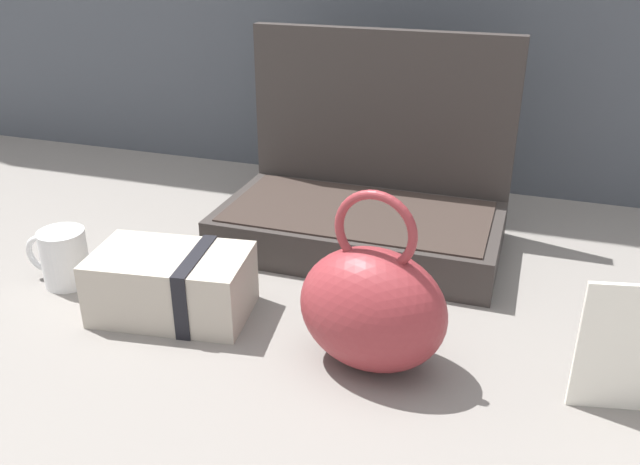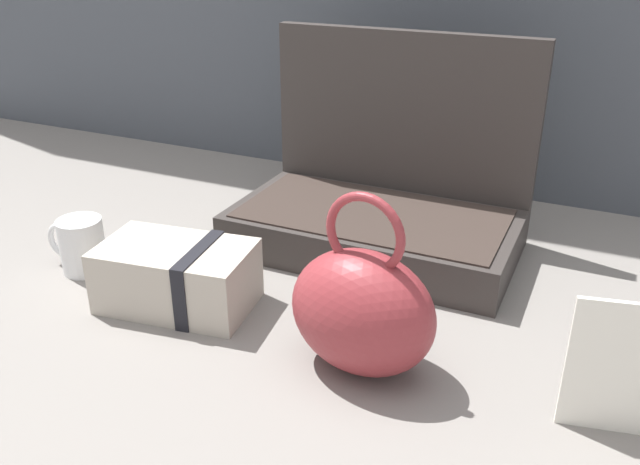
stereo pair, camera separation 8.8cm
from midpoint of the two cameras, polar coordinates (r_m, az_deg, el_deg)
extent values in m
plane|color=slate|center=(0.96, 3.51, -6.78)|extent=(6.00, 6.00, 0.00)
cube|color=#332D2B|center=(1.11, 6.76, -0.13)|extent=(0.46, 0.25, 0.07)
cube|color=#332823|center=(1.10, 6.85, 1.57)|extent=(0.43, 0.22, 0.00)
cube|color=#332D2B|center=(1.19, 9.20, 8.45)|extent=(0.46, 0.02, 0.35)
ellipsoid|color=maroon|center=(0.81, 6.79, -6.90)|extent=(0.20, 0.15, 0.16)
torus|color=maroon|center=(0.76, 7.18, -0.21)|extent=(0.10, 0.02, 0.10)
cube|color=#B2A899|center=(0.96, -9.63, -3.76)|extent=(0.23, 0.16, 0.09)
cube|color=black|center=(0.95, -7.58, -4.10)|extent=(0.04, 0.13, 0.10)
cylinder|color=silver|center=(1.09, -17.58, -1.12)|extent=(0.07, 0.07, 0.09)
torus|color=silver|center=(1.12, -19.09, -0.73)|extent=(0.06, 0.01, 0.06)
cube|color=white|center=(0.80, 27.34, -10.45)|extent=(0.11, 0.03, 0.16)
camera|label=1|loc=(0.04, -87.14, 1.34)|focal=37.32mm
camera|label=2|loc=(0.04, 92.86, -1.34)|focal=37.32mm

